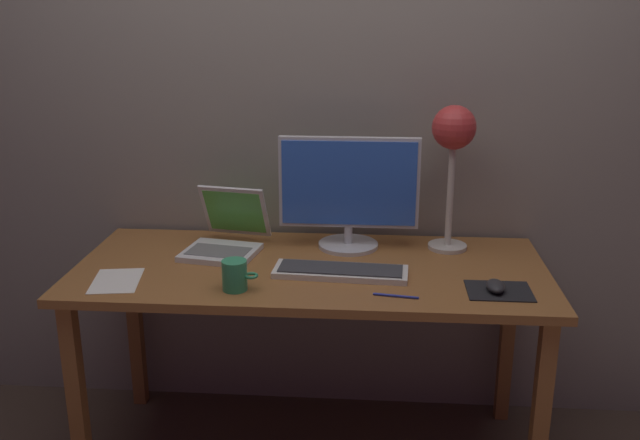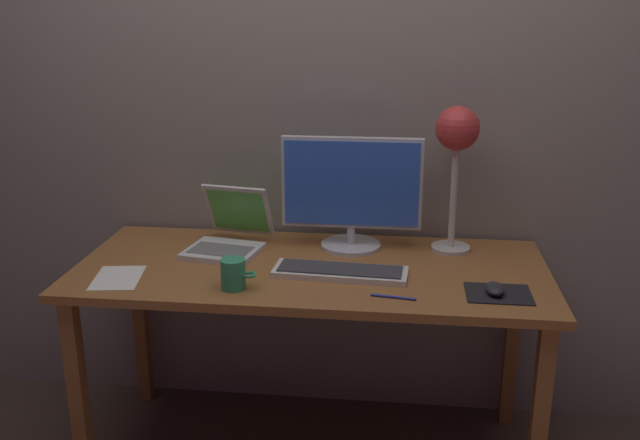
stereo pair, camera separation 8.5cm
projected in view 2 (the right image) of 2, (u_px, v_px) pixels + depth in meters
back_wall at (324, 86)px, 2.62m from camera, size 4.80×0.06×2.60m
desk at (311, 287)px, 2.43m from camera, size 1.60×0.70×0.74m
monitor at (352, 191)px, 2.52m from camera, size 0.50×0.22×0.41m
keyboard_main at (340, 272)px, 2.32m from camera, size 0.45×0.17×0.03m
laptop at (230, 231)px, 2.56m from camera, size 0.30×0.35×0.22m
desk_lamp at (457, 141)px, 2.43m from camera, size 0.15×0.15×0.52m
mousepad at (498, 294)px, 2.17m from camera, size 0.20×0.16×0.00m
mouse at (495, 289)px, 2.16m from camera, size 0.06×0.10×0.03m
coffee_mug at (234, 274)px, 2.20m from camera, size 0.11×0.08×0.10m
paper_sheet_near_mouse at (118, 278)px, 2.30m from camera, size 0.18×0.23×0.00m
pen at (393, 297)px, 2.14m from camera, size 0.14×0.03×0.01m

